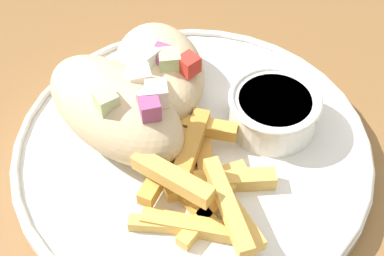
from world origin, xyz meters
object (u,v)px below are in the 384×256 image
pita_sandwich_far (159,70)px  sauce_ramekin (274,109)px  fries_pile (200,181)px  plate (192,148)px  pita_sandwich_near (115,108)px

pita_sandwich_far → sauce_ramekin: (0.09, 0.04, -0.01)m
fries_pile → sauce_ramekin: (-0.00, 0.09, 0.01)m
plate → sauce_ramekin: size_ratio=3.83×
pita_sandwich_near → sauce_ramekin: bearing=48.4°
fries_pile → sauce_ramekin: 0.09m
plate → fries_pile: 0.05m
plate → pita_sandwich_far: (-0.06, 0.02, 0.03)m
sauce_ramekin → pita_sandwich_near: bearing=-130.3°
plate → fries_pile: size_ratio=2.23×
pita_sandwich_far → fries_pile: 0.11m
plate → sauce_ramekin: bearing=63.7°
pita_sandwich_near → fries_pile: bearing=3.0°
pita_sandwich_far → sauce_ramekin: size_ratio=1.84×
pita_sandwich_near → pita_sandwich_far: (-0.01, 0.05, -0.00)m
pita_sandwich_far → fries_pile: bearing=5.9°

